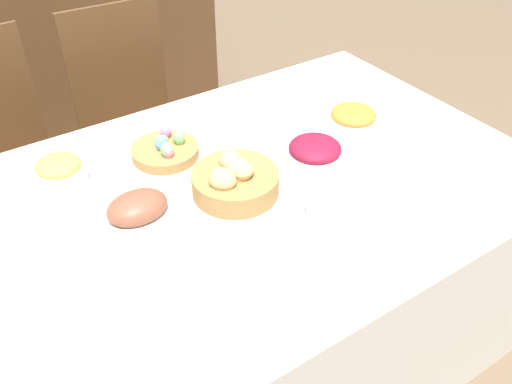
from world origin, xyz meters
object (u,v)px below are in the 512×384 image
(carrot_bowl, at_px, (353,119))
(chair_far_left, at_px, (4,160))
(pineapple_bowl, at_px, (60,172))
(knife, at_px, (338,259))
(bread_basket, at_px, (234,180))
(dinner_plate, at_px, (290,283))
(egg_basket, at_px, (166,149))
(ham_platter, at_px, (138,209))
(fork, at_px, (238,311))
(beet_salad_bowl, at_px, (315,154))
(chair_far_center, at_px, (133,121))
(butter_dish, at_px, (156,283))
(drinking_cup, at_px, (321,206))
(spoon, at_px, (347,254))
(sideboard, at_px, (80,47))

(carrot_bowl, bearing_deg, chair_far_left, 139.76)
(pineapple_bowl, height_order, knife, pineapple_bowl)
(bread_basket, distance_m, dinner_plate, 0.38)
(dinner_plate, relative_size, knife, 1.49)
(dinner_plate, bearing_deg, egg_basket, 90.41)
(chair_far_left, xyz_separation_m, ham_platter, (0.22, -0.88, 0.26))
(chair_far_left, height_order, fork, chair_far_left)
(beet_salad_bowl, height_order, fork, beet_salad_bowl)
(ham_platter, height_order, carrot_bowl, carrot_bowl)
(egg_basket, bearing_deg, pineapple_bowl, 173.67)
(chair_far_left, bearing_deg, egg_basket, -61.93)
(chair_far_left, bearing_deg, chair_far_center, -4.06)
(carrot_bowl, bearing_deg, chair_far_center, 118.70)
(chair_far_center, bearing_deg, butter_dish, -106.47)
(chair_far_left, height_order, butter_dish, chair_far_left)
(chair_far_center, distance_m, knife, 1.33)
(pineapple_bowl, height_order, drinking_cup, pineapple_bowl)
(chair_far_center, bearing_deg, pineapple_bowl, -123.53)
(spoon, bearing_deg, egg_basket, 103.49)
(chair_far_center, distance_m, fork, 1.36)
(chair_far_left, bearing_deg, butter_dish, -86.95)
(egg_basket, distance_m, drinking_cup, 0.55)
(sideboard, relative_size, spoon, 9.29)
(chair_far_left, height_order, dinner_plate, chair_far_left)
(butter_dish, bearing_deg, spoon, -20.35)
(bread_basket, relative_size, beet_salad_bowl, 1.33)
(bread_basket, relative_size, knife, 1.52)
(ham_platter, xyz_separation_m, carrot_bowl, (0.80, 0.02, 0.01))
(fork, distance_m, spoon, 0.33)
(knife, relative_size, drinking_cup, 2.10)
(drinking_cup, bearing_deg, bread_basket, 123.13)
(sideboard, distance_m, butter_dish, 2.24)
(fork, bearing_deg, carrot_bowl, 33.43)
(pineapple_bowl, relative_size, drinking_cup, 1.92)
(chair_far_center, height_order, fork, chair_far_center)
(carrot_bowl, bearing_deg, sideboard, 101.04)
(ham_platter, height_order, pineapple_bowl, pineapple_bowl)
(spoon, distance_m, drinking_cup, 0.16)
(carrot_bowl, bearing_deg, bread_basket, -171.36)
(egg_basket, xyz_separation_m, beet_salad_bowl, (0.36, -0.30, 0.02))
(chair_far_left, relative_size, ham_platter, 3.81)
(chair_far_center, xyz_separation_m, spoon, (0.05, -1.31, 0.24))
(egg_basket, height_order, butter_dish, egg_basket)
(pineapple_bowl, height_order, fork, pineapple_bowl)
(sideboard, xyz_separation_m, beet_salad_bowl, (0.12, -1.97, 0.32))
(chair_far_left, distance_m, egg_basket, 0.81)
(bread_basket, bearing_deg, chair_far_center, 86.73)
(chair_far_center, height_order, chair_far_left, same)
(chair_far_left, relative_size, knife, 6.06)
(chair_far_center, height_order, beet_salad_bowl, chair_far_center)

